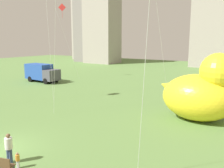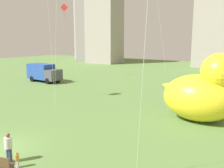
# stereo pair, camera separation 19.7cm
# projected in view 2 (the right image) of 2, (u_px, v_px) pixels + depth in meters

# --- Properties ---
(ground_plane) EXTENTS (140.00, 140.00, 0.00)m
(ground_plane) POSITION_uv_depth(u_px,v_px,m) (0.00, 149.00, 15.22)
(ground_plane) COLOR #5D8242
(person_adult) EXTENTS (0.42, 0.42, 1.70)m
(person_adult) POSITION_uv_depth(u_px,v_px,m) (9.00, 146.00, 13.42)
(person_adult) COLOR #38476B
(person_adult) RESTS_ON ground
(person_child) EXTENTS (0.22, 0.22, 0.89)m
(person_child) POSITION_uv_depth(u_px,v_px,m) (17.00, 159.00, 12.92)
(person_child) COLOR silver
(person_child) RESTS_ON ground
(giant_inflatable_duck) EXTENTS (6.89, 4.42, 5.71)m
(giant_inflatable_duck) POSITION_uv_depth(u_px,v_px,m) (202.00, 92.00, 20.14)
(giant_inflatable_duck) COLOR yellow
(giant_inflatable_duck) RESTS_ON ground
(box_truck) EXTENTS (6.15, 2.58, 2.85)m
(box_truck) POSITION_uv_depth(u_px,v_px,m) (44.00, 73.00, 39.42)
(box_truck) COLOR #264CA5
(box_truck) RESTS_ON ground
(city_skyline) EXTENTS (86.81, 17.41, 38.84)m
(city_skyline) POSITION_uv_depth(u_px,v_px,m) (157.00, 14.00, 68.03)
(city_skyline) COLOR #9E938C
(city_skyline) RESTS_ON ground
(kite_red) EXTENTS (3.19, 3.56, 12.66)m
(kite_red) POSITION_uv_depth(u_px,v_px,m) (65.00, 11.00, 40.87)
(kite_red) COLOR silver
(kite_red) RESTS_ON ground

